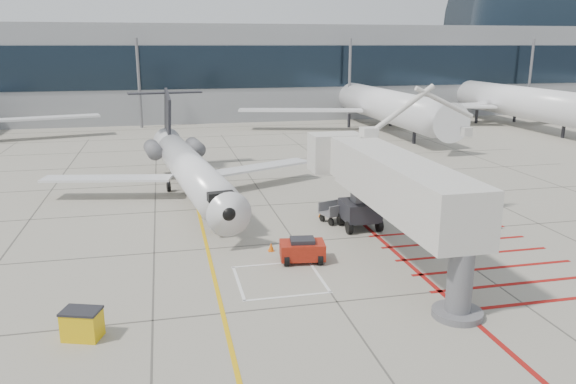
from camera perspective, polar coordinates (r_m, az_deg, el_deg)
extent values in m
plane|color=gray|center=(29.02, 2.61, -7.73)|extent=(260.00, 260.00, 0.00)
cone|color=#DB5A0B|center=(31.22, -1.73, -5.60)|extent=(0.34, 0.34, 0.48)
cone|color=orange|center=(37.31, 3.37, -2.19)|extent=(0.35, 0.35, 0.48)
cube|color=gray|center=(97.46, -2.53, 12.31)|extent=(180.00, 28.00, 14.00)
cube|color=black|center=(83.64, -0.80, 12.61)|extent=(180.00, 0.10, 6.00)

